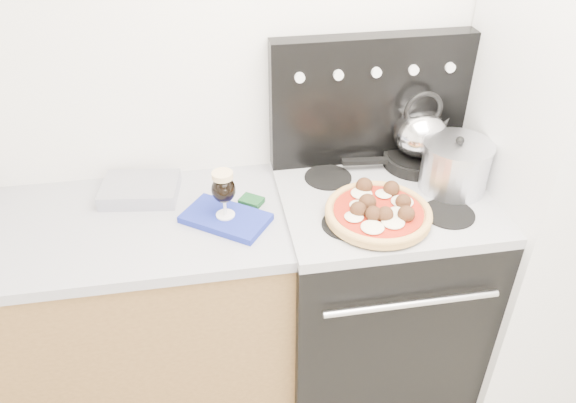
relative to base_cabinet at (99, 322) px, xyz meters
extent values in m
cube|color=white|center=(1.02, 0.30, 0.82)|extent=(3.50, 0.01, 2.50)
cube|color=brown|center=(0.00, 0.00, 0.00)|extent=(1.45, 0.60, 0.86)
cube|color=#A6A5AF|center=(0.00, 0.00, 0.45)|extent=(1.48, 0.63, 0.04)
cube|color=black|center=(1.10, -0.02, 0.01)|extent=(0.76, 0.65, 0.88)
cube|color=#ADADB2|center=(1.10, -0.02, 0.47)|extent=(0.76, 0.65, 0.04)
cube|color=black|center=(1.10, 0.25, 0.74)|extent=(0.76, 0.08, 0.50)
cube|color=silver|center=(1.80, -0.05, 0.52)|extent=(0.64, 0.68, 1.90)
cube|color=silver|center=(0.22, 0.15, 0.50)|extent=(0.30, 0.24, 0.05)
cube|color=navy|center=(0.52, -0.06, 0.48)|extent=(0.33, 0.31, 0.02)
cylinder|color=black|center=(1.03, -0.16, 0.50)|extent=(0.42, 0.42, 0.01)
cylinder|color=black|center=(1.29, 0.16, 0.51)|extent=(0.28, 0.28, 0.05)
cylinder|color=silver|center=(1.36, -0.02, 0.58)|extent=(0.29, 0.29, 0.18)
camera|label=1|loc=(0.47, -1.63, 1.64)|focal=35.00mm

